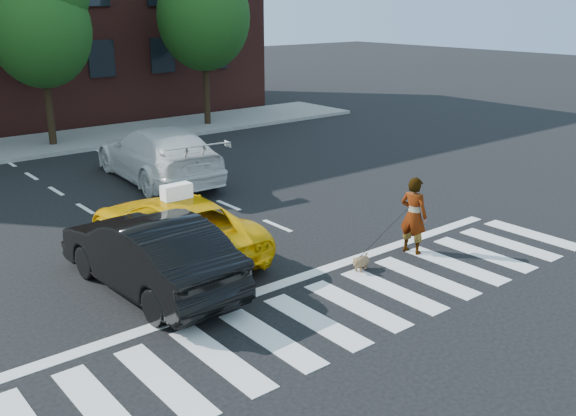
{
  "coord_description": "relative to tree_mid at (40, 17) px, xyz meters",
  "views": [
    {
      "loc": [
        -7.77,
        -7.57,
        5.36
      ],
      "look_at": [
        0.58,
        2.72,
        1.1
      ],
      "focal_mm": 40.0,
      "sensor_mm": 36.0,
      "label": 1
    }
  ],
  "objects": [
    {
      "name": "tree_right",
      "position": [
        7.0,
        -0.0,
        0.41
      ],
      "size": [
        4.0,
        4.0,
        7.7
      ],
      "color": "black",
      "rests_on": "ground"
    },
    {
      "name": "woman",
      "position": [
        2.31,
        -15.9,
        -3.98
      ],
      "size": [
        0.54,
        0.71,
        1.75
      ],
      "primitive_type": "imported",
      "rotation": [
        0.0,
        0.0,
        1.77
      ],
      "color": "#999999",
      "rests_on": "ground"
    },
    {
      "name": "dog",
      "position": [
        0.66,
        -15.91,
        -4.65
      ],
      "size": [
        0.59,
        0.37,
        0.35
      ],
      "rotation": [
        0.0,
        0.0,
        0.35
      ],
      "color": "#967F4C",
      "rests_on": "ground"
    },
    {
      "name": "stop_line",
      "position": [
        -0.53,
        -15.4,
        -4.85
      ],
      "size": [
        12.0,
        0.3,
        0.01
      ],
      "primitive_type": "cube",
      "color": "silver",
      "rests_on": "ground"
    },
    {
      "name": "tree_mid",
      "position": [
        0.0,
        0.0,
        0.0
      ],
      "size": [
        3.69,
        3.69,
        7.1
      ],
      "color": "black",
      "rests_on": "ground"
    },
    {
      "name": "sidewalk_far",
      "position": [
        -0.53,
        0.5,
        -4.78
      ],
      "size": [
        30.0,
        4.0,
        0.15
      ],
      "primitive_type": "cube",
      "color": "slate",
      "rests_on": "ground"
    },
    {
      "name": "taxi_sign",
      "position": [
        -1.9,
        -12.9,
        -3.34
      ],
      "size": [
        0.65,
        0.28,
        0.32
      ],
      "primitive_type": "cube",
      "rotation": [
        0.0,
        0.0,
        3.14
      ],
      "color": "white",
      "rests_on": "taxi"
    },
    {
      "name": "black_sedan",
      "position": [
        -3.15,
        -13.95,
        -4.1
      ],
      "size": [
        1.84,
        4.66,
        1.51
      ],
      "primitive_type": "imported",
      "rotation": [
        0.0,
        0.0,
        3.19
      ],
      "color": "black",
      "rests_on": "ground"
    },
    {
      "name": "taxi",
      "position": [
        -1.9,
        -12.7,
        -4.17
      ],
      "size": [
        2.26,
        4.88,
        1.36
      ],
      "primitive_type": "imported",
      "rotation": [
        0.0,
        0.0,
        3.14
      ],
      "color": "#F8B905",
      "rests_on": "ground"
    },
    {
      "name": "ground",
      "position": [
        -0.53,
        -17.0,
        -4.85
      ],
      "size": [
        120.0,
        120.0,
        0.0
      ],
      "primitive_type": "plane",
      "color": "black",
      "rests_on": "ground"
    },
    {
      "name": "white_suv",
      "position": [
        0.87,
        -6.84,
        -4.0
      ],
      "size": [
        2.89,
        6.03,
        1.7
      ],
      "primitive_type": "imported",
      "rotation": [
        0.0,
        0.0,
        3.05
      ],
      "color": "silver",
      "rests_on": "ground"
    },
    {
      "name": "crosswalk",
      "position": [
        -0.53,
        -17.0,
        -4.85
      ],
      "size": [
        13.0,
        2.4,
        0.01
      ],
      "primitive_type": "cube",
      "color": "silver",
      "rests_on": "ground"
    }
  ]
}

